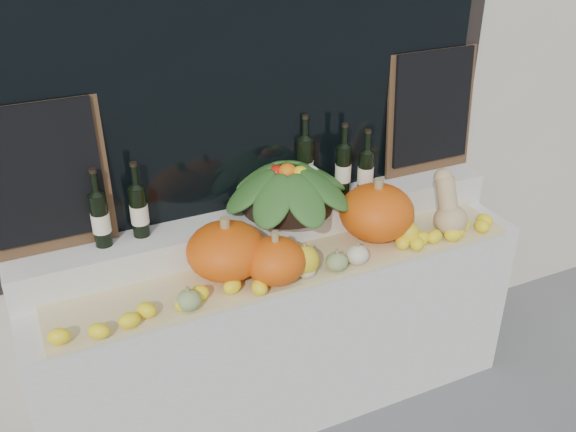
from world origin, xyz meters
The scene contains 17 objects.
display_sill centered at (0.00, 1.52, 0.44)m, with size 2.30×0.55×0.88m, color silver.
rear_tier centered at (0.00, 1.68, 0.96)m, with size 2.30×0.25×0.16m, color silver.
straw_bedding centered at (0.00, 1.40, 0.89)m, with size 2.10×0.32×0.03m, color tan.
pumpkin_left centered at (-0.28, 1.45, 1.02)m, with size 0.34×0.34×0.23m, color #E1560B.
pumpkin_right centered at (0.45, 1.45, 1.03)m, with size 0.35×0.35×0.26m, color #E1560B.
pumpkin_center centered at (-0.12, 1.32, 1.00)m, with size 0.25×0.25×0.19m, color #E1560B.
butternut_squash centered at (0.78, 1.35, 1.03)m, with size 0.16×0.21×0.30m.
decorative_gourds centered at (0.08, 1.30, 0.96)m, with size 1.16×0.16×0.16m.
lemon_heap centered at (0.00, 1.29, 0.94)m, with size 2.20×0.16×0.06m, color yellow, non-canonical shape.
produce_bowl centered at (0.09, 1.66, 1.15)m, with size 0.64×0.64×0.23m.
wine_bottle_far_left centered at (-0.74, 1.68, 1.16)m, with size 0.08×0.08×0.35m.
wine_bottle_near_left centered at (-0.58, 1.70, 1.16)m, with size 0.08×0.08×0.34m.
wine_bottle_tall centered at (0.22, 1.75, 1.19)m, with size 0.08×0.08×0.40m.
wine_bottle_near_right centered at (0.39, 1.68, 1.17)m, with size 0.08×0.08×0.36m.
wine_bottle_far_right centered at (0.49, 1.63, 1.15)m, with size 0.08×0.08×0.33m.
chalkboard_left centered at (-0.92, 1.74, 1.36)m, with size 0.50×0.07×0.62m.
chalkboard_right centered at (0.92, 1.74, 1.36)m, with size 0.50×0.07×0.62m.
Camera 1 is at (-1.01, -0.72, 2.43)m, focal length 40.00 mm.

